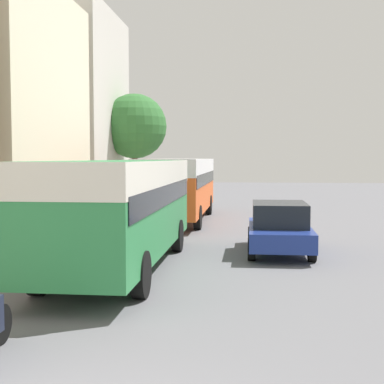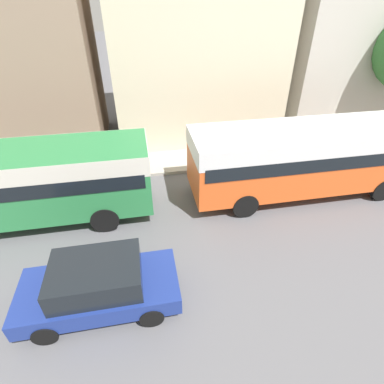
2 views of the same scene
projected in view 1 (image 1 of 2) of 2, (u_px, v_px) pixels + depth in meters
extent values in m
cube|color=beige|center=(71.00, 111.00, 31.13)|extent=(5.06, 7.96, 11.33)
cube|color=#2D8447|center=(121.00, 206.00, 13.99)|extent=(2.42, 9.12, 2.36)
cube|color=silver|center=(120.00, 174.00, 13.93)|extent=(2.44, 9.16, 0.71)
cube|color=black|center=(121.00, 195.00, 13.97)|extent=(2.46, 8.75, 0.52)
cylinder|color=black|center=(108.00, 234.00, 16.98)|extent=(0.28, 1.00, 1.00)
cylinder|color=black|center=(177.00, 236.00, 16.74)|extent=(0.28, 1.00, 1.00)
cylinder|color=black|center=(38.00, 272.00, 11.38)|extent=(0.28, 1.00, 1.00)
cylinder|color=black|center=(141.00, 275.00, 11.14)|extent=(0.28, 1.00, 1.00)
cube|color=#EA5B23|center=(179.00, 185.00, 24.85)|extent=(2.55, 9.51, 2.39)
cube|color=white|center=(179.00, 167.00, 24.79)|extent=(2.57, 9.55, 0.72)
cube|color=black|center=(179.00, 178.00, 24.83)|extent=(2.60, 9.13, 0.53)
cylinder|color=black|center=(164.00, 204.00, 27.97)|extent=(0.28, 1.00, 1.00)
cylinder|color=black|center=(209.00, 205.00, 27.72)|extent=(0.28, 1.00, 1.00)
cylinder|color=black|center=(141.00, 217.00, 22.13)|extent=(0.28, 1.00, 1.00)
cylinder|color=black|center=(198.00, 217.00, 21.87)|extent=(0.28, 1.00, 1.00)
cylinder|color=black|center=(0.00, 324.00, 8.38)|extent=(0.10, 0.64, 0.64)
cube|color=navy|center=(279.00, 234.00, 16.44)|extent=(1.84, 4.19, 0.54)
cube|color=black|center=(279.00, 214.00, 16.40)|extent=(1.62, 2.31, 0.70)
cylinder|color=black|center=(312.00, 251.00, 15.08)|extent=(0.22, 0.64, 0.64)
cylinder|color=black|center=(252.00, 249.00, 15.26)|extent=(0.22, 0.64, 0.64)
cylinder|color=black|center=(303.00, 237.00, 17.66)|extent=(0.22, 0.64, 0.64)
cylinder|color=black|center=(251.00, 236.00, 17.84)|extent=(0.22, 0.64, 0.64)
cylinder|color=#232838|center=(107.00, 208.00, 25.30)|extent=(0.27, 0.27, 0.86)
cylinder|color=black|center=(107.00, 191.00, 25.25)|extent=(0.34, 0.34, 0.72)
sphere|color=tan|center=(107.00, 181.00, 25.22)|extent=(0.23, 0.23, 0.23)
cylinder|color=#232838|center=(134.00, 204.00, 27.79)|extent=(0.26, 0.26, 0.76)
cylinder|color=gray|center=(134.00, 191.00, 27.75)|extent=(0.32, 0.32, 0.64)
sphere|color=tan|center=(134.00, 183.00, 27.72)|extent=(0.21, 0.21, 0.21)
cylinder|color=brown|center=(135.00, 177.00, 32.02)|extent=(0.36, 0.36, 3.23)
sphere|color=#2D662D|center=(134.00, 126.00, 31.83)|extent=(3.86, 3.86, 3.86)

